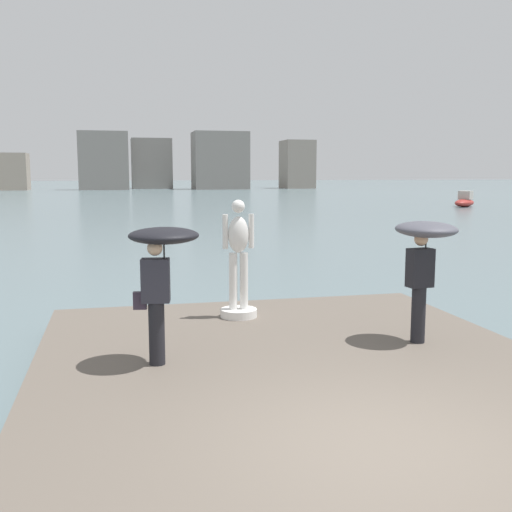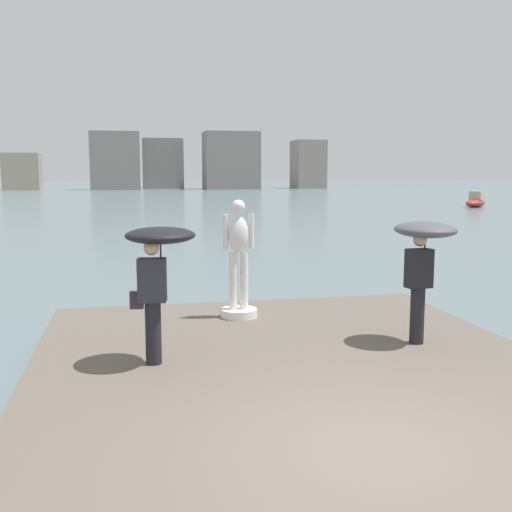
% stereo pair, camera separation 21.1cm
% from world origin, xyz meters
% --- Properties ---
extents(ground_plane, '(400.00, 400.00, 0.00)m').
position_xyz_m(ground_plane, '(0.00, 40.00, 0.00)').
color(ground_plane, slate).
extents(pier, '(7.30, 9.85, 0.40)m').
position_xyz_m(pier, '(0.00, 1.92, 0.20)').
color(pier, '#60564C').
rests_on(pier, ground).
extents(statue_white_figure, '(0.67, 0.67, 2.15)m').
position_xyz_m(statue_white_figure, '(-0.28, 5.48, 1.29)').
color(statue_white_figure, white).
rests_on(statue_white_figure, pier).
extents(onlooker_left, '(1.10, 1.10, 1.91)m').
position_xyz_m(onlooker_left, '(-1.86, 3.03, 1.88)').
color(onlooker_left, black).
rests_on(onlooker_left, pier).
extents(onlooker_right, '(1.08, 1.09, 1.90)m').
position_xyz_m(onlooker_right, '(2.19, 3.24, 1.89)').
color(onlooker_right, black).
rests_on(onlooker_right, pier).
extents(boat_mid, '(3.37, 3.20, 1.41)m').
position_xyz_m(boat_mid, '(28.12, 43.51, 0.50)').
color(boat_mid, '#9E2D28').
rests_on(boat_mid, ground).
extents(distant_skyline, '(71.39, 13.21, 11.05)m').
position_xyz_m(distant_skyline, '(2.03, 108.65, 4.95)').
color(distant_skyline, gray).
rests_on(distant_skyline, ground).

